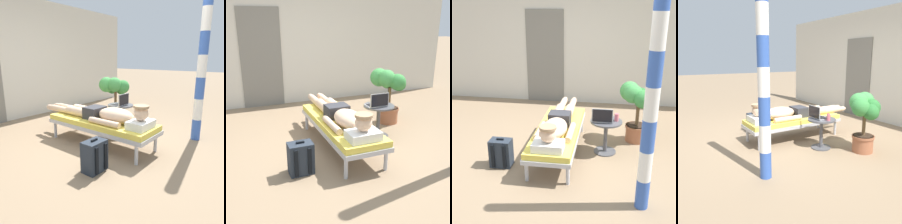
% 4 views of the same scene
% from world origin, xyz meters
% --- Properties ---
extents(ground_plane, '(40.00, 40.00, 0.00)m').
position_xyz_m(ground_plane, '(0.00, 0.00, 0.00)').
color(ground_plane, '#8C7256').
extents(house_wall_back, '(7.60, 0.20, 2.70)m').
position_xyz_m(house_wall_back, '(0.13, 2.71, 1.35)').
color(house_wall_back, beige).
rests_on(house_wall_back, ground).
extents(house_door_panel, '(0.84, 0.03, 2.04)m').
position_xyz_m(house_door_panel, '(-0.62, 2.60, 1.02)').
color(house_door_panel, slate).
rests_on(house_door_panel, ground).
extents(lounge_chair, '(0.64, 1.88, 0.42)m').
position_xyz_m(lounge_chair, '(0.13, 0.10, 0.35)').
color(lounge_chair, '#B7B7BC').
rests_on(lounge_chair, ground).
extents(person_reclining, '(0.53, 2.17, 0.33)m').
position_xyz_m(person_reclining, '(0.13, 0.04, 0.52)').
color(person_reclining, white).
rests_on(person_reclining, lounge_chair).
extents(side_table, '(0.48, 0.48, 0.52)m').
position_xyz_m(side_table, '(0.84, 0.24, 0.36)').
color(side_table, '#4C4C51').
rests_on(side_table, ground).
extents(laptop, '(0.31, 0.24, 0.23)m').
position_xyz_m(laptop, '(0.78, 0.18, 0.58)').
color(laptop, '#A5A8AD').
rests_on(laptop, side_table).
extents(drink_glass, '(0.06, 0.06, 0.11)m').
position_xyz_m(drink_glass, '(0.99, 0.26, 0.58)').
color(drink_glass, '#D86672').
rests_on(drink_glass, side_table).
extents(backpack, '(0.30, 0.26, 0.42)m').
position_xyz_m(backpack, '(-0.61, -0.41, 0.20)').
color(backpack, '#262D38').
rests_on(backpack, ground).
extents(potted_plant, '(0.59, 0.60, 0.98)m').
position_xyz_m(potted_plant, '(1.31, 0.74, 0.64)').
color(potted_plant, '#9E5B3D').
rests_on(potted_plant, ground).
extents(porch_post, '(0.15, 0.15, 2.51)m').
position_xyz_m(porch_post, '(1.30, -1.05, 1.25)').
color(porch_post, '#3359B2').
rests_on(porch_post, ground).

